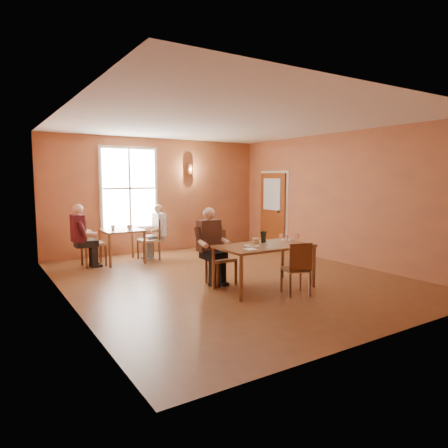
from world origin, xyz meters
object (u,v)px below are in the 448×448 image
diner_maroon (92,236)px  main_table (264,267)px  chair_diner_maroon (93,243)px  chair_empty (296,268)px  diner_main (222,248)px  second_table (122,246)px  chair_diner_main (221,258)px  chair_diner_white (148,239)px  diner_white (149,233)px

diner_maroon → main_table: bearing=31.1°
chair_diner_maroon → diner_maroon: (-0.03, 0.00, 0.15)m
chair_empty → diner_maroon: (-2.34, 4.08, 0.23)m
chair_empty → diner_main: bearing=138.2°
diner_maroon → diner_main: bearing=29.3°
main_table → second_table: 3.79m
chair_diner_main → chair_diner_maroon: (-1.59, 2.86, 0.03)m
chair_diner_main → chair_diner_maroon: 3.27m
chair_diner_white → chair_diner_maroon: 1.30m
diner_white → diner_maroon: bearing=90.0°
chair_diner_maroon → diner_maroon: size_ratio=0.77×
main_table → diner_maroon: 4.11m
chair_empty → chair_diner_white: chair_diner_white is taller
chair_diner_maroon → diner_maroon: diner_maroon is taller
chair_diner_white → chair_diner_maroon: (-1.30, 0.00, 0.03)m
chair_empty → diner_maroon: size_ratio=0.66×
main_table → diner_white: 3.59m
chair_diner_main → chair_empty: (0.72, -1.22, -0.04)m
chair_diner_main → main_table: bearing=127.6°
chair_diner_maroon → diner_main: bearing=28.8°
second_table → chair_diner_white: size_ratio=0.89×
main_table → chair_diner_white: chair_diner_white is taller
main_table → second_table: (-1.44, 3.51, -0.00)m
chair_diner_white → diner_white: (0.03, 0.00, 0.15)m
chair_diner_maroon → diner_maroon: bearing=-90.0°
second_table → main_table: bearing=-67.7°
main_table → chair_diner_white: 3.59m
main_table → chair_diner_main: 0.83m
second_table → diner_white: (0.68, 0.00, 0.25)m
diner_maroon → chair_diner_maroon: bearing=90.0°
diner_main → chair_diner_main: bearing=-90.0°
main_table → diner_white: (-0.76, 3.51, 0.25)m
chair_diner_main → diner_main: diner_main is taller
second_table → chair_diner_main: bearing=-71.8°
diner_main → chair_diner_white: size_ratio=1.39×
diner_main → chair_empty: (0.72, -1.19, -0.23)m
second_table → diner_maroon: (-0.68, 0.00, 0.29)m
chair_diner_main → second_table: chair_diner_main is taller
diner_main → chair_diner_white: bearing=-84.3°
chair_empty → chair_diner_white: size_ratio=0.91×
diner_main → main_table: bearing=128.9°
chair_empty → chair_diner_maroon: 4.69m
main_table → second_table: size_ratio=1.89×
second_table → chair_diner_maroon: (-0.65, 0.00, 0.14)m
main_table → diner_maroon: bearing=121.1°
main_table → chair_diner_white: size_ratio=1.69×
chair_empty → second_table: bearing=129.0°
diner_main → chair_empty: size_ratio=1.52×
chair_diner_maroon → chair_empty: bearing=29.6°
chair_empty → diner_white: diner_white is taller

